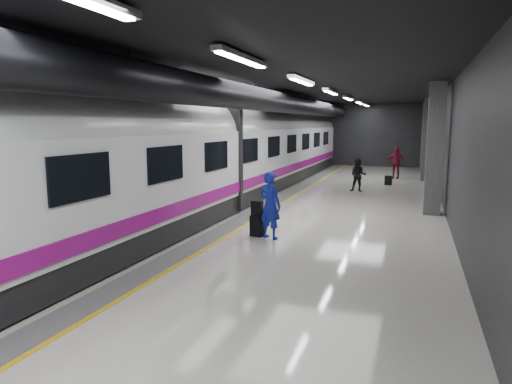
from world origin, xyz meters
The scene contains 9 objects.
ground centered at (0.00, 0.00, 0.00)m, with size 40.00×40.00×0.00m, color silver.
platform_hall centered at (-0.29, 0.96, 3.54)m, with size 10.02×40.02×4.51m.
train centered at (-3.25, 0.00, 2.07)m, with size 3.05×38.00×4.05m.
traveler_main centered at (0.26, -3.07, 0.93)m, with size 0.67×0.44×1.85m, color #1919C1.
suitcase_main centered at (-0.15, -2.96, 0.29)m, with size 0.36×0.23×0.59m, color black.
shoulder_bag centered at (-0.15, -2.94, 0.80)m, with size 0.31×0.17×0.42m, color black.
traveler_far_a centered at (1.50, 6.55, 0.76)m, with size 0.74×0.58×1.53m, color black.
traveler_far_b centered at (2.92, 12.54, 0.90)m, with size 1.05×0.44×1.79m, color maroon.
suitcase_far centered at (2.70, 9.43, 0.24)m, with size 0.32×0.21×0.48m, color black.
Camera 1 is at (3.89, -14.68, 3.11)m, focal length 32.00 mm.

